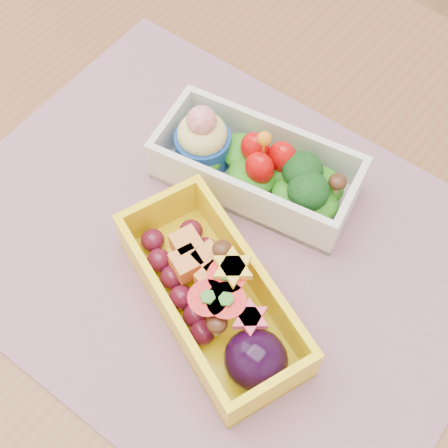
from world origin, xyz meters
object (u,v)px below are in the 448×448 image
Objects in this scene: placemat at (214,244)px; bento_yellow at (215,298)px; table at (185,261)px; bento_white at (255,167)px.

bento_yellow reaches higher than placemat.
placemat is 0.07m from bento_yellow.
bento_white is at bearing 65.01° from table.
placemat is 2.34× the size of bento_yellow.
bento_white is at bearing 133.80° from bento_yellow.
table is 2.44× the size of placemat.
bento_white is 0.97× the size of bento_yellow.
bento_yellow is (0.04, -0.05, 0.03)m from placemat.
bento_yellow is (0.06, -0.13, 0.00)m from bento_white.
bento_white reaches higher than placemat.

